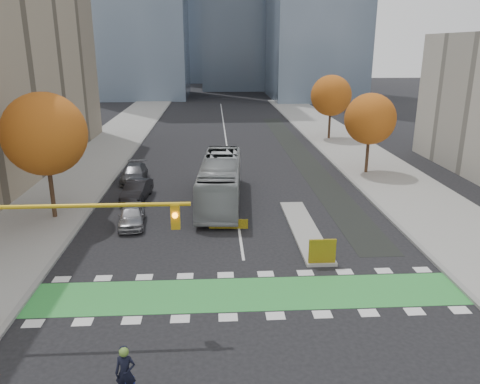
{
  "coord_description": "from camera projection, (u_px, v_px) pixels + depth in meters",
  "views": [
    {
      "loc": [
        -1.47,
        -17.52,
        10.88
      ],
      "look_at": [
        -0.04,
        7.59,
        3.0
      ],
      "focal_mm": 35.0,
      "sensor_mm": 36.0,
      "label": 1
    }
  ],
  "objects": [
    {
      "name": "ground",
      "position": [
        251.0,
        312.0,
        20.02
      ],
      "size": [
        300.0,
        300.0,
        0.0
      ],
      "primitive_type": "plane",
      "color": "black",
      "rests_on": "ground"
    },
    {
      "name": "sidewalk_west",
      "position": [
        68.0,
        184.0,
        38.32
      ],
      "size": [
        7.0,
        120.0,
        0.15
      ],
      "primitive_type": "cube",
      "color": "gray",
      "rests_on": "ground"
    },
    {
      "name": "sidewalk_east",
      "position": [
        390.0,
        179.0,
        39.78
      ],
      "size": [
        7.0,
        120.0,
        0.15
      ],
      "primitive_type": "cube",
      "color": "gray",
      "rests_on": "ground"
    },
    {
      "name": "curb_west",
      "position": [
        111.0,
        183.0,
        38.51
      ],
      "size": [
        0.3,
        120.0,
        0.16
      ],
      "primitive_type": "cube",
      "color": "gray",
      "rests_on": "ground"
    },
    {
      "name": "curb_east",
      "position": [
        350.0,
        179.0,
        39.6
      ],
      "size": [
        0.3,
        120.0,
        0.16
      ],
      "primitive_type": "cube",
      "color": "gray",
      "rests_on": "ground"
    },
    {
      "name": "bike_crossing",
      "position": [
        248.0,
        294.0,
        21.45
      ],
      "size": [
        20.0,
        3.0,
        0.01
      ],
      "primitive_type": "cube",
      "color": "green",
      "rests_on": "ground"
    },
    {
      "name": "centre_line",
      "position": [
        226.0,
        137.0,
        58.13
      ],
      "size": [
        0.15,
        70.0,
        0.01
      ],
      "primitive_type": "cube",
      "color": "silver",
      "rests_on": "ground"
    },
    {
      "name": "bike_lane_paint",
      "position": [
        300.0,
        154.0,
        49.01
      ],
      "size": [
        2.5,
        50.0,
        0.01
      ],
      "primitive_type": "cube",
      "color": "black",
      "rests_on": "ground"
    },
    {
      "name": "median_island",
      "position": [
        304.0,
        229.0,
        28.79
      ],
      "size": [
        1.6,
        10.0,
        0.16
      ],
      "primitive_type": "cube",
      "color": "gray",
      "rests_on": "ground"
    },
    {
      "name": "hazard_board",
      "position": [
        322.0,
        251.0,
        24.0
      ],
      "size": [
        1.4,
        0.12,
        1.3
      ],
      "primitive_type": "cube",
      "color": "yellow",
      "rests_on": "median_island"
    },
    {
      "name": "tree_west",
      "position": [
        45.0,
        134.0,
        29.12
      ],
      "size": [
        5.2,
        5.2,
        8.22
      ],
      "color": "#332114",
      "rests_on": "ground"
    },
    {
      "name": "tree_east_near",
      "position": [
        370.0,
        119.0,
        40.18
      ],
      "size": [
        4.4,
        4.4,
        7.08
      ],
      "color": "#332114",
      "rests_on": "ground"
    },
    {
      "name": "tree_east_far",
      "position": [
        331.0,
        96.0,
        55.33
      ],
      "size": [
        4.8,
        4.8,
        7.65
      ],
      "color": "#332114",
      "rests_on": "ground"
    },
    {
      "name": "traffic_signal_west",
      "position": [
        47.0,
        233.0,
        17.9
      ],
      "size": [
        8.53,
        0.56,
        5.2
      ],
      "color": "#BF9914",
      "rests_on": "ground"
    },
    {
      "name": "bus",
      "position": [
        220.0,
        181.0,
        33.57
      ],
      "size": [
        3.49,
        11.75,
        3.23
      ],
      "primitive_type": "imported",
      "rotation": [
        0.0,
        0.0,
        -0.07
      ],
      "color": "#94999B",
      "rests_on": "ground"
    },
    {
      "name": "parked_car_a",
      "position": [
        132.0,
        215.0,
        29.46
      ],
      "size": [
        1.93,
        4.02,
        1.32
      ],
      "primitive_type": "imported",
      "rotation": [
        0.0,
        0.0,
        0.1
      ],
      "color": "#999A9F",
      "rests_on": "ground"
    },
    {
      "name": "parked_car_b",
      "position": [
        137.0,
        190.0,
        34.43
      ],
      "size": [
        1.97,
        4.46,
        1.42
      ],
      "primitive_type": "imported",
      "rotation": [
        0.0,
        0.0,
        -0.11
      ],
      "color": "black",
      "rests_on": "ground"
    },
    {
      "name": "parked_car_c",
      "position": [
        134.0,
        173.0,
        39.15
      ],
      "size": [
        2.02,
        4.74,
        1.36
      ],
      "primitive_type": "imported",
      "rotation": [
        0.0,
        0.0,
        0.02
      ],
      "color": "#4A4B4F",
      "rests_on": "ground"
    }
  ]
}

